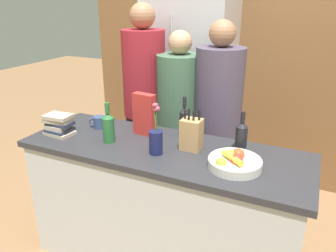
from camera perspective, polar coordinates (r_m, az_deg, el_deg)
kitchen_island at (r=2.35m, az=-0.86°, el=-13.78°), size 1.87×0.65×0.91m
back_wall_wood at (r=3.44m, az=10.74°, el=12.47°), size 3.07×0.12×2.60m
refrigerator at (r=3.25m, az=3.81°, el=7.23°), size 0.78×0.63×2.04m
fruit_bowl at (r=1.90m, az=11.48°, el=-6.09°), size 0.31×0.31×0.09m
knife_block at (r=2.07m, az=4.10°, el=-1.40°), size 0.13×0.11×0.27m
flower_vase at (r=2.01m, az=-2.13°, el=-2.32°), size 0.09×0.09×0.33m
cereal_box at (r=2.28m, az=-4.14°, el=2.02°), size 0.17×0.08×0.30m
coffee_mug at (r=2.48m, az=-11.96°, el=0.66°), size 0.12×0.09×0.09m
book_stack at (r=2.43m, az=-18.45°, el=0.22°), size 0.21×0.16×0.15m
bottle_oil at (r=2.09m, az=12.66°, el=-1.61°), size 0.08×0.08×0.26m
bottle_vinegar at (r=2.20m, az=-10.35°, el=-0.11°), size 0.08×0.08×0.27m
bottle_wine at (r=2.24m, az=2.84°, el=0.82°), size 0.07×0.07×0.29m
person_at_sink at (r=2.85m, az=-4.10°, el=4.87°), size 0.36×0.36×1.78m
person_in_blue at (r=2.73m, az=1.96°, el=1.53°), size 0.37×0.37×1.59m
person_in_red_tee at (r=2.59m, az=8.61°, el=1.45°), size 0.37×0.37×1.67m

